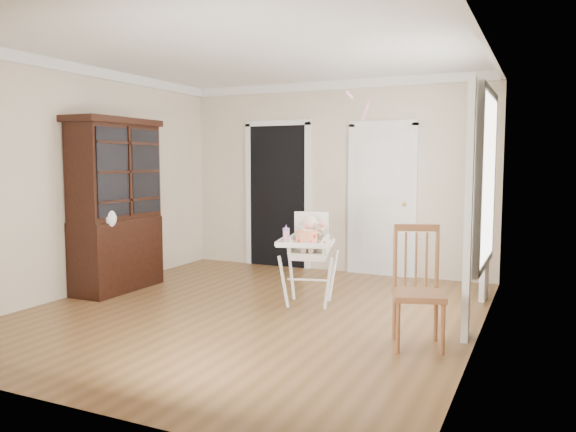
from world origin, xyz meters
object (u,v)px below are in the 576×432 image
at_px(cake, 307,237).
at_px(dining_chair, 418,291).
at_px(high_chair, 309,247).
at_px(china_cabinet, 116,205).
at_px(sippy_cup, 286,234).

height_order(cake, dining_chair, dining_chair).
relative_size(high_chair, dining_chair, 1.00).
distance_m(high_chair, dining_chair, 1.67).
bearing_deg(high_chair, dining_chair, -47.16).
bearing_deg(china_cabinet, dining_chair, -8.71).
relative_size(china_cabinet, dining_chair, 2.03).
bearing_deg(cake, high_chair, 107.12).
xyz_separation_m(high_chair, cake, (0.07, -0.23, 0.15)).
relative_size(high_chair, china_cabinet, 0.49).
bearing_deg(cake, china_cabinet, -177.58).
bearing_deg(sippy_cup, high_chair, 47.17).
xyz_separation_m(high_chair, dining_chair, (1.39, -0.92, -0.16)).
relative_size(cake, dining_chair, 0.28).
height_order(china_cabinet, dining_chair, china_cabinet).
distance_m(high_chair, china_cabinet, 2.46).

